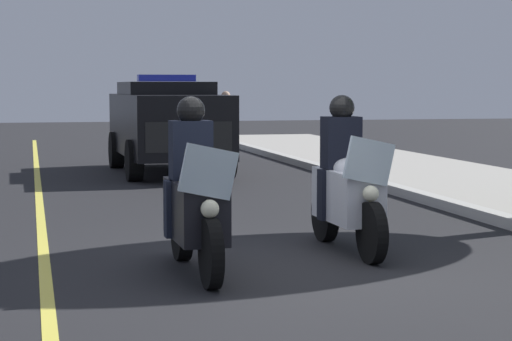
% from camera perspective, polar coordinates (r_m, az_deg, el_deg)
% --- Properties ---
extents(ground_plane, '(80.00, 80.00, 0.00)m').
position_cam_1_polar(ground_plane, '(9.55, 1.53, -5.96)').
color(ground_plane, black).
extents(lane_stripe_center, '(48.00, 0.12, 0.01)m').
position_cam_1_polar(lane_stripe_center, '(9.25, -12.32, -6.41)').
color(lane_stripe_center, '#E0D14C').
rests_on(lane_stripe_center, ground).
extents(police_motorcycle_lead_left, '(2.14, 0.57, 1.72)m').
position_cam_1_polar(police_motorcycle_lead_left, '(9.36, -3.64, -1.86)').
color(police_motorcycle_lead_left, black).
rests_on(police_motorcycle_lead_left, ground).
extents(police_motorcycle_lead_right, '(2.14, 0.57, 1.72)m').
position_cam_1_polar(police_motorcycle_lead_right, '(10.60, 5.38, -1.06)').
color(police_motorcycle_lead_right, black).
rests_on(police_motorcycle_lead_right, ground).
extents(police_suv, '(4.95, 2.17, 2.05)m').
position_cam_1_polar(police_suv, '(20.17, -5.26, 2.87)').
color(police_suv, black).
rests_on(police_suv, ground).
extents(cyclist_background, '(1.76, 0.33, 1.69)m').
position_cam_1_polar(cyclist_background, '(23.73, -1.79, 2.67)').
color(cyclist_background, black).
rests_on(cyclist_background, ground).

